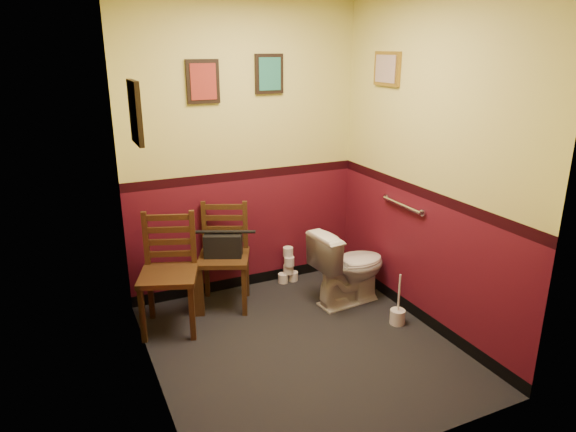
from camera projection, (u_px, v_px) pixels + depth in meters
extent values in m
cube|color=black|center=(301.00, 347.00, 4.00)|extent=(2.20, 2.40, 0.00)
cube|color=#520F1C|center=(244.00, 149.00, 4.61)|extent=(2.20, 0.00, 2.70)
cube|color=#520F1C|center=(411.00, 232.00, 2.55)|extent=(2.20, 0.00, 2.70)
cube|color=#520F1C|center=(142.00, 197.00, 3.14)|extent=(0.00, 2.40, 2.70)
cube|color=#520F1C|center=(429.00, 164.00, 4.02)|extent=(0.00, 2.40, 2.70)
cylinder|color=silver|center=(402.00, 205.00, 4.35)|extent=(0.03, 0.50, 0.03)
cylinder|color=silver|center=(423.00, 213.00, 4.14)|extent=(0.02, 0.06, 0.06)
cylinder|color=silver|center=(386.00, 197.00, 4.57)|extent=(0.02, 0.06, 0.06)
cube|color=black|center=(203.00, 82.00, 4.27)|extent=(0.28, 0.03, 0.36)
cube|color=maroon|center=(203.00, 82.00, 4.25)|extent=(0.22, 0.01, 0.30)
cube|color=black|center=(269.00, 74.00, 4.49)|extent=(0.26, 0.03, 0.34)
cube|color=#247365|center=(270.00, 74.00, 4.48)|extent=(0.20, 0.01, 0.28)
cube|color=black|center=(135.00, 113.00, 3.08)|extent=(0.03, 0.30, 0.38)
cube|color=#A38C80|center=(138.00, 112.00, 3.08)|extent=(0.01, 0.24, 0.31)
cube|color=olive|center=(387.00, 69.00, 4.31)|extent=(0.03, 0.34, 0.28)
cube|color=#A38C80|center=(385.00, 69.00, 4.30)|extent=(0.01, 0.28, 0.22)
imported|color=white|center=(349.00, 267.00, 4.61)|extent=(0.74, 0.46, 0.69)
cylinder|color=silver|center=(397.00, 317.00, 4.32)|extent=(0.13, 0.13, 0.13)
cylinder|color=silver|center=(399.00, 294.00, 4.25)|extent=(0.02, 0.02, 0.36)
cube|color=#482D15|center=(168.00, 275.00, 4.12)|extent=(0.57, 0.57, 0.04)
cube|color=#482D15|center=(142.00, 315.00, 4.00)|extent=(0.05, 0.05, 0.48)
cube|color=#482D15|center=(151.00, 292.00, 4.36)|extent=(0.05, 0.05, 0.48)
cube|color=#482D15|center=(192.00, 313.00, 4.03)|extent=(0.05, 0.05, 0.48)
cube|color=#482D15|center=(196.00, 291.00, 4.39)|extent=(0.05, 0.05, 0.48)
cube|color=#482D15|center=(146.00, 240.00, 4.21)|extent=(0.05, 0.05, 0.48)
cube|color=#482D15|center=(193.00, 238.00, 4.25)|extent=(0.05, 0.05, 0.48)
cube|color=#482D15|center=(171.00, 254.00, 4.27)|extent=(0.35, 0.15, 0.05)
cube|color=#482D15|center=(170.00, 242.00, 4.24)|extent=(0.35, 0.15, 0.05)
cube|color=#482D15|center=(169.00, 230.00, 4.21)|extent=(0.35, 0.15, 0.05)
cube|color=#482D15|center=(168.00, 217.00, 4.17)|extent=(0.35, 0.15, 0.05)
cube|color=#482D15|center=(224.00, 258.00, 4.51)|extent=(0.57, 0.57, 0.04)
cube|color=#482D15|center=(201.00, 291.00, 4.40)|extent=(0.05, 0.05, 0.46)
cube|color=#482D15|center=(207.00, 273.00, 4.75)|extent=(0.05, 0.05, 0.46)
cube|color=#482D15|center=(244.00, 291.00, 4.41)|extent=(0.05, 0.05, 0.46)
cube|color=#482D15|center=(247.00, 273.00, 4.76)|extent=(0.05, 0.05, 0.46)
cube|color=#482D15|center=(204.00, 226.00, 4.61)|extent=(0.05, 0.05, 0.46)
cube|color=#482D15|center=(245.00, 226.00, 4.62)|extent=(0.05, 0.05, 0.46)
cube|color=#482D15|center=(225.00, 239.00, 4.65)|extent=(0.33, 0.16, 0.05)
cube|color=#482D15|center=(225.00, 229.00, 4.62)|extent=(0.33, 0.16, 0.05)
cube|color=#482D15|center=(225.00, 218.00, 4.59)|extent=(0.33, 0.16, 0.05)
cube|color=#482D15|center=(224.00, 207.00, 4.56)|extent=(0.33, 0.16, 0.05)
cube|color=black|center=(223.00, 245.00, 4.47)|extent=(0.36, 0.28, 0.20)
cylinder|color=black|center=(223.00, 232.00, 4.43)|extent=(0.27, 0.14, 0.03)
cylinder|color=silver|center=(283.00, 278.00, 5.08)|extent=(0.10, 0.10, 0.09)
cylinder|color=silver|center=(293.00, 276.00, 5.13)|extent=(0.10, 0.10, 0.09)
cylinder|color=silver|center=(288.00, 269.00, 5.07)|extent=(0.10, 0.10, 0.09)
cylinder|color=silver|center=(289.00, 261.00, 5.02)|extent=(0.10, 0.10, 0.09)
cylinder|color=silver|center=(288.00, 252.00, 5.02)|extent=(0.10, 0.10, 0.09)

